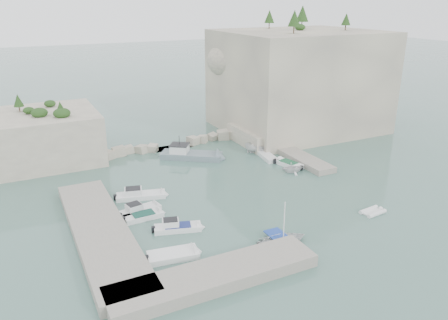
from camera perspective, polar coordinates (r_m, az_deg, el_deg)
name	(u,v)px	position (r m, az deg, el deg)	size (l,w,h in m)	color
ground	(247,200)	(51.16, 3.00, -5.25)	(400.00, 400.00, 0.00)	#4C7267
cliff_east	(298,81)	(79.18, 9.65, 10.18)	(26.00, 22.00, 17.00)	beige
cliff_terrace	(263,135)	(71.38, 5.09, 3.29)	(8.00, 10.00, 2.50)	beige
outcrop_west	(40,137)	(67.76, -22.92, 2.79)	(16.00, 14.00, 7.00)	beige
quay_west	(101,232)	(45.01, -15.83, -9.07)	(5.00, 24.00, 1.10)	#9E9689
quay_south	(215,276)	(37.28, -1.19, -14.91)	(18.00, 4.00, 1.10)	#9E9689
ledge_east	(293,154)	(65.58, 9.05, 0.77)	(3.00, 16.00, 0.80)	#9E9689
breakwater	(173,143)	(69.22, -6.64, 2.21)	(28.00, 3.00, 1.40)	beige
motorboat_a	(141,198)	(52.59, -10.78, -4.86)	(6.26, 1.86, 1.40)	white
motorboat_b	(140,213)	(49.09, -10.88, -6.78)	(5.00, 1.64, 1.40)	silver
motorboat_c	(144,218)	(47.84, -10.45, -7.50)	(4.53, 1.65, 0.70)	white
motorboat_d	(178,230)	(45.05, -6.04, -9.12)	(5.19, 1.54, 1.40)	white
motorboat_e	(173,258)	(40.81, -6.66, -12.54)	(5.02, 2.05, 0.70)	white
rowboat	(283,245)	(42.82, 7.70, -10.89)	(3.60, 5.04, 1.04)	white
inflatable_dinghy	(372,213)	(50.80, 18.82, -6.59)	(2.93, 1.42, 0.44)	white
tender_east_a	(292,172)	(59.78, 8.87, -1.59)	(2.58, 2.99, 1.58)	silver
tender_east_b	(288,166)	(62.05, 8.40, -0.73)	(4.89, 1.67, 0.70)	white
tender_east_c	(267,158)	(64.52, 5.69, 0.23)	(5.19, 1.68, 0.70)	silver
tender_east_d	(261,153)	(66.75, 4.86, 0.95)	(1.85, 4.93, 1.90)	silver
work_boat	(192,158)	(64.42, -4.26, 0.24)	(9.74, 2.88, 2.20)	slate
rowboat_mast	(284,220)	(41.53, 7.87, -7.79)	(0.10, 0.10, 4.20)	white
vegetation	(271,25)	(76.38, 6.14, 17.11)	(53.48, 13.88, 13.40)	#1E4219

